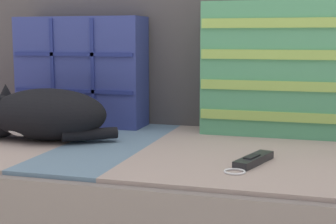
{
  "coord_description": "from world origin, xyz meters",
  "views": [
    {
      "loc": [
        0.33,
        -1.25,
        0.69
      ],
      "look_at": [
        -0.05,
        0.04,
        0.5
      ],
      "focal_mm": 55.0,
      "sensor_mm": 36.0,
      "label": 1
    }
  ],
  "objects_px": {
    "game_remote_far": "(252,161)",
    "throw_pillow_quilted": "(81,71)",
    "couch": "(193,214)",
    "sleeping_cat": "(39,115)",
    "throw_pillow_striped": "(277,69)"
  },
  "relations": [
    {
      "from": "sleeping_cat",
      "to": "couch",
      "type": "bearing_deg",
      "value": 7.72
    },
    {
      "from": "throw_pillow_quilted",
      "to": "game_remote_far",
      "type": "distance_m",
      "value": 0.77
    },
    {
      "from": "throw_pillow_quilted",
      "to": "sleeping_cat",
      "type": "distance_m",
      "value": 0.3
    },
    {
      "from": "throw_pillow_quilted",
      "to": "game_remote_far",
      "type": "height_order",
      "value": "throw_pillow_quilted"
    },
    {
      "from": "throw_pillow_quilted",
      "to": "sleeping_cat",
      "type": "relative_size",
      "value": 1.05
    },
    {
      "from": "couch",
      "to": "game_remote_far",
      "type": "height_order",
      "value": "game_remote_far"
    },
    {
      "from": "throw_pillow_striped",
      "to": "sleeping_cat",
      "type": "xyz_separation_m",
      "value": [
        -0.65,
        -0.28,
        -0.13
      ]
    },
    {
      "from": "sleeping_cat",
      "to": "game_remote_far",
      "type": "relative_size",
      "value": 2.03
    },
    {
      "from": "throw_pillow_quilted",
      "to": "couch",
      "type": "bearing_deg",
      "value": -26.21
    },
    {
      "from": "sleeping_cat",
      "to": "game_remote_far",
      "type": "xyz_separation_m",
      "value": [
        0.63,
        -0.12,
        -0.06
      ]
    },
    {
      "from": "couch",
      "to": "sleeping_cat",
      "type": "relative_size",
      "value": 5.25
    },
    {
      "from": "throw_pillow_quilted",
      "to": "game_remote_far",
      "type": "relative_size",
      "value": 2.13
    },
    {
      "from": "throw_pillow_quilted",
      "to": "throw_pillow_striped",
      "type": "distance_m",
      "value": 0.65
    },
    {
      "from": "game_remote_far",
      "to": "throw_pillow_quilted",
      "type": "bearing_deg",
      "value": 147.64
    },
    {
      "from": "couch",
      "to": "sleeping_cat",
      "type": "bearing_deg",
      "value": -172.28
    }
  ]
}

